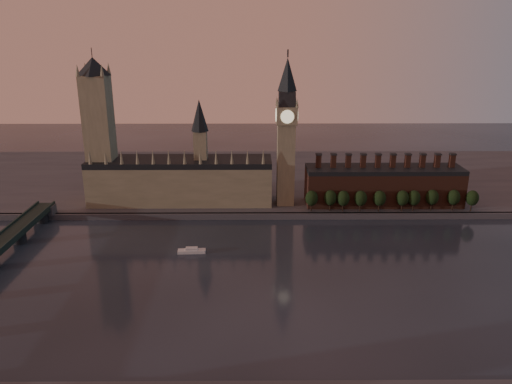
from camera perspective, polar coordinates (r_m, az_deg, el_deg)
ground at (r=260.43m, az=2.61°, el=-10.28°), size 900.00×900.00×0.00m
north_bank at (r=424.76m, az=1.41°, el=1.49°), size 900.00×182.00×4.00m
palace_of_westminster at (r=362.09m, az=-8.51°, el=1.55°), size 130.00×30.30×74.00m
victoria_tower at (r=365.61m, az=-17.51°, el=7.12°), size 24.00×24.00×108.00m
big_ben at (r=345.98m, az=3.49°, el=6.95°), size 15.00×15.00×107.00m
chimney_block at (r=366.91m, az=14.35°, el=0.78°), size 110.00×25.00×37.00m
embankment_tree_0 at (r=343.34m, az=6.37°, el=-0.71°), size 8.60×8.60×14.88m
embankment_tree_1 at (r=345.90m, az=8.49°, el=-0.66°), size 8.60×8.60×14.88m
embankment_tree_2 at (r=346.32m, az=9.94°, el=-0.71°), size 8.60×8.60×14.88m
embankment_tree_3 at (r=348.51m, az=11.87°, el=-0.71°), size 8.60×8.60×14.88m
embankment_tree_4 at (r=351.54m, az=13.94°, el=-0.70°), size 8.60×8.60×14.88m
embankment_tree_5 at (r=356.16m, az=16.41°, el=-0.67°), size 8.60×8.60×14.88m
embankment_tree_6 at (r=358.66m, az=17.60°, el=-0.65°), size 8.60×8.60×14.88m
embankment_tree_7 at (r=364.00m, az=19.50°, el=-0.57°), size 8.60×8.60×14.88m
embankment_tree_8 at (r=369.12m, az=21.66°, el=-0.57°), size 8.60×8.60×14.88m
embankment_tree_9 at (r=372.52m, az=23.49°, el=-0.64°), size 8.60×8.60×14.88m
river_boat at (r=293.93m, az=-7.36°, el=-6.67°), size 16.21×5.26×3.21m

